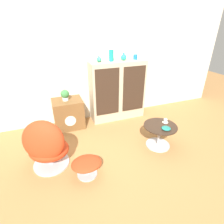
# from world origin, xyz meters

# --- Properties ---
(ground_plane) EXTENTS (12.00, 12.00, 0.00)m
(ground_plane) POSITION_xyz_m (0.00, 0.00, 0.00)
(ground_plane) COLOR #A87542
(wall_back) EXTENTS (6.40, 0.06, 2.60)m
(wall_back) POSITION_xyz_m (0.00, 1.42, 1.30)
(wall_back) COLOR beige
(wall_back) RESTS_ON ground_plane
(sideboard) EXTENTS (1.16, 0.39, 1.25)m
(sideboard) POSITION_xyz_m (0.51, 1.19, 0.63)
(sideboard) COLOR tan
(sideboard) RESTS_ON ground_plane
(tv_console) EXTENTS (0.57, 0.48, 0.58)m
(tv_console) POSITION_xyz_m (-0.57, 1.15, 0.29)
(tv_console) COLOR brown
(tv_console) RESTS_ON ground_plane
(egg_chair) EXTENTS (0.74, 0.71, 0.81)m
(egg_chair) POSITION_xyz_m (-1.02, 0.09, 0.38)
(egg_chair) COLOR #B7B7BC
(egg_chair) RESTS_ON ground_plane
(ottoman) EXTENTS (0.42, 0.36, 0.25)m
(ottoman) POSITION_xyz_m (-0.54, -0.26, 0.18)
(ottoman) COLOR #B7B7BC
(ottoman) RESTS_ON ground_plane
(coffee_table) EXTENTS (0.55, 0.55, 0.40)m
(coffee_table) POSITION_xyz_m (0.77, -0.04, 0.24)
(coffee_table) COLOR #B7B7BC
(coffee_table) RESTS_ON ground_plane
(vase_leftmost) EXTENTS (0.09, 0.09, 0.12)m
(vase_leftmost) POSITION_xyz_m (0.12, 1.20, 1.30)
(vase_leftmost) COLOR #2D8E6B
(vase_leftmost) RESTS_ON sideboard
(vase_inner_left) EXTENTS (0.09, 0.09, 0.21)m
(vase_inner_left) POSITION_xyz_m (0.37, 1.20, 1.36)
(vase_inner_left) COLOR teal
(vase_inner_left) RESTS_ON sideboard
(vase_inner_right) EXTENTS (0.12, 0.12, 0.14)m
(vase_inner_right) POSITION_xyz_m (0.63, 1.20, 1.31)
(vase_inner_right) COLOR teal
(vase_inner_right) RESTS_ON sideboard
(vase_rightmost) EXTENTS (0.08, 0.08, 0.10)m
(vase_rightmost) POSITION_xyz_m (0.89, 1.20, 1.30)
(vase_rightmost) COLOR #196699
(vase_rightmost) RESTS_ON sideboard
(potted_plant) EXTENTS (0.16, 0.16, 0.21)m
(potted_plant) POSITION_xyz_m (-0.59, 1.15, 0.70)
(potted_plant) COLOR silver
(potted_plant) RESTS_ON tv_console
(teacup) EXTENTS (0.10, 0.10, 0.06)m
(teacup) POSITION_xyz_m (0.91, 0.02, 0.43)
(teacup) COLOR silver
(teacup) RESTS_ON coffee_table
(bowl) EXTENTS (0.15, 0.15, 0.04)m
(bowl) POSITION_xyz_m (0.79, -0.17, 0.42)
(bowl) COLOR #1E7A70
(bowl) RESTS_ON coffee_table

